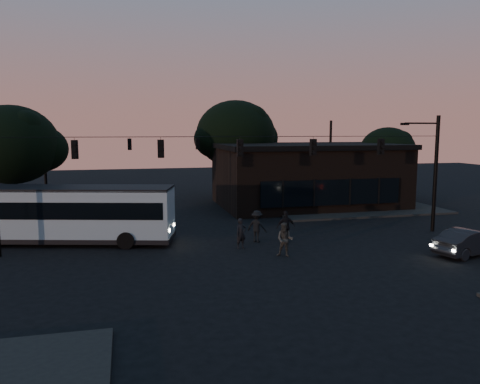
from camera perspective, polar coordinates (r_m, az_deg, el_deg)
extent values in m
plane|color=black|center=(23.97, 2.32, -8.36)|extent=(120.00, 120.00, 0.00)
cube|color=black|center=(41.08, 13.03, -1.75)|extent=(14.00, 10.00, 0.15)
cube|color=black|center=(37.48, -25.29, -3.16)|extent=(14.00, 10.00, 0.15)
cube|color=black|center=(41.34, 8.16, 1.82)|extent=(15.00, 10.00, 5.00)
cube|color=black|center=(41.16, 8.23, 5.56)|extent=(15.40, 10.40, 0.40)
cube|color=black|center=(36.76, 11.12, -0.05)|extent=(11.50, 0.18, 2.00)
cylinder|color=black|center=(45.58, -0.54, 1.79)|extent=(0.44, 0.44, 4.00)
ellipsoid|color=black|center=(45.35, -0.54, 7.08)|extent=(7.60, 7.60, 6.46)
cylinder|color=black|center=(47.26, 17.39, 1.04)|extent=(0.44, 0.44, 3.00)
ellipsoid|color=black|center=(47.03, 17.54, 4.85)|extent=(5.20, 5.20, 4.42)
cylinder|color=black|center=(36.25, -25.75, -0.77)|extent=(0.44, 0.44, 3.60)
ellipsoid|color=black|center=(35.95, -26.10, 5.21)|extent=(6.40, 6.40, 5.44)
cylinder|color=black|center=(32.69, 22.72, 2.02)|extent=(0.24, 0.24, 7.50)
cylinder|color=black|center=(26.92, 0.00, 6.77)|extent=(26.00, 0.03, 0.03)
cube|color=black|center=(26.28, -19.50, 4.90)|extent=(0.34, 0.30, 1.00)
cube|color=black|center=(26.22, -9.63, 5.22)|extent=(0.34, 0.30, 1.00)
cube|color=black|center=(26.93, 0.00, 5.39)|extent=(0.34, 0.30, 1.00)
cube|color=black|center=(28.35, 8.91, 5.40)|extent=(0.34, 0.30, 1.00)
cube|color=black|center=(30.37, 16.79, 5.31)|extent=(0.34, 0.30, 1.00)
cylinder|color=black|center=(42.73, -22.68, 3.18)|extent=(0.24, 0.24, 7.50)
cylinder|color=black|center=(46.49, 10.93, 3.93)|extent=(0.24, 0.24, 7.50)
cylinder|color=black|center=(42.63, -5.19, 6.75)|extent=(26.00, 0.03, 0.03)
cube|color=black|center=(42.15, -13.31, 5.69)|extent=(0.34, 0.30, 1.00)
cube|color=black|center=(42.64, -5.18, 5.87)|extent=(0.34, 0.30, 1.00)
cube|color=black|center=(43.95, 2.61, 5.94)|extent=(0.34, 0.30, 1.00)
cube|color=#8EA8B5|center=(28.87, -19.93, -2.28)|extent=(12.00, 5.57, 2.77)
cube|color=black|center=(28.83, -19.96, -1.76)|extent=(11.56, 5.49, 0.96)
cube|color=black|center=(28.68, -20.06, 0.44)|extent=(12.00, 5.57, 0.16)
cube|color=black|center=(29.15, -19.80, -5.17)|extent=(12.11, 5.65, 0.27)
cylinder|color=black|center=(31.97, -25.87, -4.20)|extent=(0.99, 0.50, 0.96)
cylinder|color=black|center=(26.83, -13.75, -5.79)|extent=(0.99, 0.50, 0.96)
cylinder|color=black|center=(29.34, -12.44, -4.61)|extent=(0.99, 0.50, 0.96)
imported|color=black|center=(27.66, 26.21, -5.48)|extent=(4.52, 2.57, 1.41)
imported|color=black|center=(26.14, 0.13, -5.08)|extent=(0.72, 0.58, 1.71)
imported|color=#31312D|center=(24.61, 5.49, -5.80)|extent=(1.10, 1.03, 1.80)
imported|color=black|center=(27.61, 5.62, -4.25)|extent=(1.10, 0.46, 1.88)
imported|color=black|center=(27.67, 2.08, -4.19)|extent=(1.38, 1.31, 1.88)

